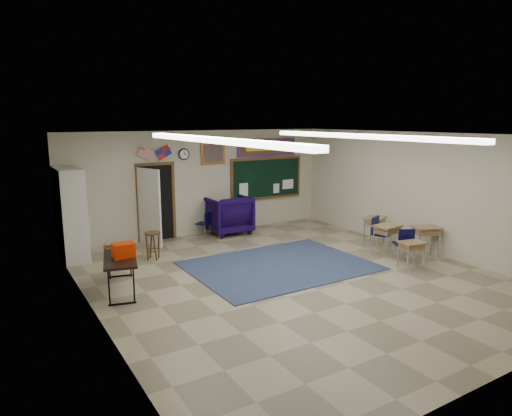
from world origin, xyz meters
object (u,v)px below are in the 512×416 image
student_desk_front_left (387,239)px  folding_table (121,270)px  student_desk_front_right (374,229)px  wooden_stool (153,245)px  wingback_armchair (228,215)px

student_desk_front_left → folding_table: size_ratio=0.41×
student_desk_front_right → wooden_stool: bearing=137.0°
student_desk_front_right → folding_table: 6.73m
student_desk_front_left → student_desk_front_right: 1.05m
student_desk_front_left → folding_table: folding_table is taller
wingback_armchair → folding_table: wingback_armchair is taller
wingback_armchair → student_desk_front_left: (2.27, -4.05, -0.13)m
student_desk_front_right → wooden_stool: (-5.52, 1.80, -0.07)m
wingback_armchair → student_desk_front_left: size_ratio=1.60×
folding_table → wooden_stool: size_ratio=2.79×
wingback_armchair → student_desk_front_left: bearing=119.9°
wooden_stool → folding_table: bearing=-126.7°
wingback_armchair → wooden_stool: bearing=26.7°
folding_table → wooden_stool: (1.21, 1.62, -0.05)m
wingback_armchair → student_desk_front_right: wingback_armchair is taller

